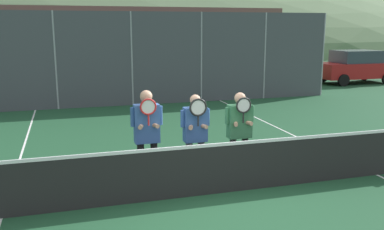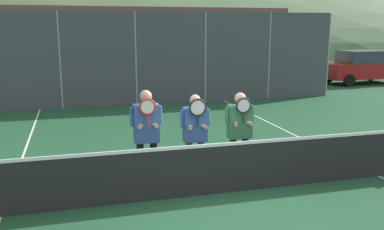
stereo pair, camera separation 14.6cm
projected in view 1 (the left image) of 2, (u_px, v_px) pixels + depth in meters
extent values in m
plane|color=#1E4C2D|center=(213.00, 194.00, 7.66)|extent=(120.00, 120.00, 0.00)
ellipsoid|color=#5B7551|center=(82.00, 47.00, 59.42)|extent=(114.32, 63.51, 22.23)
cube|color=tan|center=(130.00, 47.00, 23.93)|extent=(15.34, 5.00, 3.52)
cube|color=brown|center=(129.00, 12.00, 23.53)|extent=(15.84, 5.50, 0.36)
cylinder|color=gray|center=(55.00, 61.00, 15.13)|extent=(0.06, 0.06, 3.48)
cylinder|color=gray|center=(132.00, 59.00, 15.89)|extent=(0.06, 0.06, 3.48)
cylinder|color=gray|center=(201.00, 58.00, 16.65)|extent=(0.06, 0.06, 3.48)
cylinder|color=gray|center=(265.00, 56.00, 17.41)|extent=(0.06, 0.06, 3.48)
cylinder|color=gray|center=(323.00, 55.00, 18.17)|extent=(0.06, 0.06, 3.48)
cube|color=#42474C|center=(132.00, 59.00, 15.89)|extent=(16.32, 0.02, 3.48)
cube|color=black|center=(213.00, 170.00, 7.57)|extent=(9.26, 0.02, 0.89)
cube|color=white|center=(213.00, 145.00, 7.48)|extent=(9.26, 0.03, 0.06)
cube|color=white|center=(19.00, 161.00, 9.50)|extent=(0.05, 16.00, 0.01)
cube|color=white|center=(299.00, 138.00, 11.46)|extent=(0.05, 16.00, 0.01)
cylinder|color=black|center=(141.00, 166.00, 7.81)|extent=(0.13, 0.13, 0.88)
cylinder|color=black|center=(154.00, 165.00, 7.88)|extent=(0.13, 0.13, 0.88)
cube|color=#335693|center=(147.00, 124.00, 7.68)|extent=(0.45, 0.22, 0.70)
sphere|color=tan|center=(146.00, 96.00, 7.58)|extent=(0.22, 0.22, 0.22)
cylinder|color=#335693|center=(133.00, 117.00, 7.59)|extent=(0.08, 0.08, 0.34)
cylinder|color=#335693|center=(160.00, 115.00, 7.72)|extent=(0.08, 0.08, 0.34)
cylinder|color=tan|center=(141.00, 126.00, 7.57)|extent=(0.16, 0.27, 0.08)
cylinder|color=tan|center=(154.00, 125.00, 7.63)|extent=(0.16, 0.27, 0.08)
cylinder|color=red|center=(149.00, 120.00, 7.49)|extent=(0.03, 0.03, 0.20)
torus|color=red|center=(148.00, 107.00, 7.44)|extent=(0.30, 0.03, 0.30)
cylinder|color=silver|center=(148.00, 107.00, 7.44)|extent=(0.24, 0.00, 0.24)
cylinder|color=#56565B|center=(189.00, 163.00, 8.10)|extent=(0.13, 0.13, 0.82)
cylinder|color=#56565B|center=(201.00, 162.00, 8.17)|extent=(0.13, 0.13, 0.82)
cube|color=#335693|center=(195.00, 124.00, 7.98)|extent=(0.43, 0.22, 0.65)
sphere|color=tan|center=(195.00, 100.00, 7.89)|extent=(0.20, 0.20, 0.20)
cylinder|color=#335693|center=(183.00, 119.00, 7.89)|extent=(0.08, 0.08, 0.32)
cylinder|color=#335693|center=(208.00, 117.00, 8.03)|extent=(0.08, 0.08, 0.32)
cylinder|color=tan|center=(191.00, 127.00, 7.87)|extent=(0.16, 0.27, 0.08)
cylinder|color=tan|center=(202.00, 126.00, 7.93)|extent=(0.16, 0.27, 0.08)
cylinder|color=black|center=(198.00, 121.00, 7.79)|extent=(0.03, 0.03, 0.20)
torus|color=black|center=(198.00, 107.00, 7.74)|extent=(0.33, 0.04, 0.33)
cylinder|color=silver|center=(198.00, 107.00, 7.74)|extent=(0.27, 0.00, 0.27)
cylinder|color=black|center=(233.00, 158.00, 8.38)|extent=(0.13, 0.13, 0.82)
cylinder|color=black|center=(245.00, 157.00, 8.45)|extent=(0.13, 0.13, 0.82)
cube|color=#337047|center=(240.00, 121.00, 8.26)|extent=(0.46, 0.22, 0.65)
sphere|color=tan|center=(240.00, 98.00, 8.17)|extent=(0.22, 0.22, 0.22)
cylinder|color=#337047|center=(227.00, 116.00, 8.16)|extent=(0.08, 0.08, 0.32)
cylinder|color=#337047|center=(252.00, 114.00, 8.31)|extent=(0.08, 0.08, 0.32)
cylinder|color=tan|center=(236.00, 123.00, 8.15)|extent=(0.16, 0.27, 0.08)
cylinder|color=tan|center=(247.00, 122.00, 8.21)|extent=(0.16, 0.27, 0.08)
cylinder|color=black|center=(243.00, 118.00, 8.07)|extent=(0.03, 0.03, 0.20)
torus|color=black|center=(244.00, 105.00, 8.02)|extent=(0.31, 0.03, 0.31)
cylinder|color=silver|center=(244.00, 105.00, 8.02)|extent=(0.25, 0.00, 0.25)
cube|color=#B2B7BC|center=(36.00, 80.00, 17.96)|extent=(4.44, 1.80, 0.87)
cube|color=#2D3842|center=(34.00, 61.00, 17.80)|extent=(2.44, 1.65, 0.71)
cylinder|color=black|center=(72.00, 92.00, 17.59)|extent=(0.60, 0.16, 0.60)
cylinder|color=black|center=(71.00, 86.00, 19.32)|extent=(0.60, 0.16, 0.60)
cylinder|color=black|center=(2.00, 88.00, 18.51)|extent=(0.60, 0.16, 0.60)
cube|color=navy|center=(159.00, 75.00, 19.49)|extent=(4.64, 1.84, 0.88)
cube|color=#2D3842|center=(159.00, 58.00, 19.33)|extent=(2.55, 1.69, 0.72)
cylinder|color=black|center=(197.00, 86.00, 19.13)|extent=(0.60, 0.16, 0.60)
cylinder|color=black|center=(186.00, 81.00, 20.89)|extent=(0.60, 0.16, 0.60)
cylinder|color=black|center=(130.00, 89.00, 18.28)|extent=(0.60, 0.16, 0.60)
cylinder|color=black|center=(124.00, 83.00, 20.04)|extent=(0.60, 0.16, 0.60)
cube|color=#285638|center=(266.00, 72.00, 21.08)|extent=(4.54, 1.76, 0.82)
cube|color=#2D3842|center=(266.00, 57.00, 20.93)|extent=(2.50, 1.62, 0.67)
cylinder|color=black|center=(301.00, 82.00, 20.73)|extent=(0.60, 0.16, 0.60)
cylinder|color=black|center=(283.00, 77.00, 22.42)|extent=(0.60, 0.16, 0.60)
cylinder|color=black|center=(245.00, 84.00, 19.91)|extent=(0.60, 0.16, 0.60)
cylinder|color=black|center=(231.00, 79.00, 21.60)|extent=(0.60, 0.16, 0.60)
cube|color=maroon|center=(355.00, 70.00, 22.35)|extent=(4.04, 1.75, 0.77)
cube|color=#2D3842|center=(356.00, 56.00, 22.20)|extent=(2.22, 1.61, 0.63)
cylinder|color=black|center=(364.00, 75.00, 23.63)|extent=(0.60, 0.16, 0.60)
cylinder|color=black|center=(344.00, 80.00, 21.22)|extent=(0.60, 0.16, 0.60)
cylinder|color=black|center=(323.00, 76.00, 22.90)|extent=(0.60, 0.16, 0.60)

